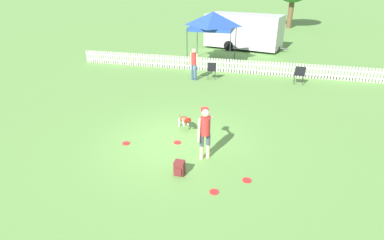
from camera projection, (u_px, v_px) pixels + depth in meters
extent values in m
plane|color=#5B8C42|center=(177.00, 141.00, 9.64)|extent=(240.00, 240.00, 0.00)
cylinder|color=beige|center=(201.00, 152.00, 8.61)|extent=(0.11, 0.11, 0.43)
cylinder|color=#474C5B|center=(202.00, 140.00, 8.44)|extent=(0.12, 0.12, 0.35)
cylinder|color=beige|center=(208.00, 151.00, 8.67)|extent=(0.11, 0.11, 0.43)
cylinder|color=#474C5B|center=(208.00, 139.00, 8.50)|extent=(0.12, 0.12, 0.35)
cylinder|color=red|center=(205.00, 126.00, 8.28)|extent=(0.39, 0.39, 0.54)
sphere|color=beige|center=(206.00, 113.00, 8.11)|extent=(0.22, 0.22, 0.22)
cylinder|color=beige|center=(199.00, 130.00, 8.21)|extent=(0.08, 0.20, 0.66)
cylinder|color=beige|center=(208.00, 113.00, 8.52)|extent=(0.38, 0.62, 0.14)
cylinder|color=red|center=(205.00, 111.00, 8.84)|extent=(0.23, 0.23, 0.02)
cylinder|color=red|center=(205.00, 110.00, 8.83)|extent=(0.23, 0.23, 0.02)
cylinder|color=red|center=(205.00, 109.00, 8.82)|extent=(0.23, 0.23, 0.02)
cylinder|color=red|center=(205.00, 109.00, 8.80)|extent=(0.23, 0.23, 0.02)
ellipsoid|color=brown|center=(184.00, 119.00, 10.21)|extent=(0.54, 0.64, 0.38)
ellipsoid|color=white|center=(184.00, 120.00, 10.22)|extent=(0.29, 0.34, 0.18)
sphere|color=brown|center=(187.00, 120.00, 9.85)|extent=(0.15, 0.15, 0.15)
cone|color=brown|center=(188.00, 120.00, 9.78)|extent=(0.14, 0.15, 0.11)
cylinder|color=red|center=(188.00, 120.00, 9.78)|extent=(0.24, 0.21, 0.23)
cone|color=brown|center=(188.00, 118.00, 9.86)|extent=(0.05, 0.05, 0.07)
cone|color=brown|center=(186.00, 118.00, 9.83)|extent=(0.05, 0.05, 0.07)
cylinder|color=white|center=(184.00, 122.00, 10.56)|extent=(0.06, 0.06, 0.31)
cylinder|color=white|center=(179.00, 123.00, 10.51)|extent=(0.06, 0.06, 0.31)
cylinder|color=white|center=(188.00, 122.00, 10.08)|extent=(0.13, 0.16, 0.25)
cylinder|color=white|center=(183.00, 122.00, 10.03)|extent=(0.13, 0.16, 0.25)
cone|color=brown|center=(180.00, 116.00, 10.57)|extent=(0.20, 0.25, 0.19)
cylinder|color=red|center=(177.00, 142.00, 9.53)|extent=(0.23, 0.23, 0.02)
cylinder|color=red|center=(247.00, 180.00, 7.76)|extent=(0.23, 0.23, 0.02)
cylinder|color=red|center=(126.00, 143.00, 9.48)|extent=(0.23, 0.23, 0.02)
cylinder|color=red|center=(214.00, 192.00, 7.34)|extent=(0.23, 0.23, 0.02)
cube|color=maroon|center=(179.00, 168.00, 7.93)|extent=(0.27, 0.22, 0.41)
cube|color=maroon|center=(178.00, 172.00, 7.83)|extent=(0.19, 0.04, 0.20)
cube|color=beige|center=(220.00, 68.00, 16.60)|extent=(16.62, 0.04, 0.06)
cube|color=beige|center=(220.00, 62.00, 16.46)|extent=(16.62, 0.04, 0.06)
cube|color=beige|center=(87.00, 56.00, 18.39)|extent=(0.09, 0.02, 0.74)
cube|color=beige|center=(90.00, 56.00, 18.36)|extent=(0.09, 0.02, 0.74)
cube|color=beige|center=(92.00, 57.00, 18.32)|extent=(0.09, 0.02, 0.74)
cube|color=beige|center=(94.00, 57.00, 18.29)|extent=(0.09, 0.02, 0.74)
cube|color=beige|center=(96.00, 57.00, 18.25)|extent=(0.09, 0.02, 0.74)
cube|color=beige|center=(98.00, 57.00, 18.22)|extent=(0.09, 0.02, 0.74)
cube|color=beige|center=(101.00, 57.00, 18.19)|extent=(0.09, 0.02, 0.74)
cube|color=beige|center=(103.00, 57.00, 18.15)|extent=(0.09, 0.02, 0.74)
cube|color=beige|center=(105.00, 57.00, 18.12)|extent=(0.09, 0.02, 0.74)
cube|color=beige|center=(107.00, 58.00, 18.09)|extent=(0.09, 0.02, 0.74)
cube|color=beige|center=(109.00, 58.00, 18.05)|extent=(0.09, 0.02, 0.74)
cube|color=beige|center=(112.00, 58.00, 18.02)|extent=(0.09, 0.02, 0.74)
cube|color=beige|center=(114.00, 58.00, 17.98)|extent=(0.09, 0.02, 0.74)
cube|color=beige|center=(116.00, 58.00, 17.95)|extent=(0.09, 0.02, 0.74)
cube|color=beige|center=(118.00, 58.00, 17.92)|extent=(0.09, 0.02, 0.74)
cube|color=beige|center=(121.00, 59.00, 17.88)|extent=(0.09, 0.02, 0.74)
cube|color=beige|center=(123.00, 59.00, 17.85)|extent=(0.09, 0.02, 0.74)
cube|color=beige|center=(125.00, 59.00, 17.81)|extent=(0.09, 0.02, 0.74)
cube|color=beige|center=(128.00, 59.00, 17.78)|extent=(0.09, 0.02, 0.74)
cube|color=beige|center=(130.00, 59.00, 17.75)|extent=(0.09, 0.02, 0.74)
cube|color=beige|center=(132.00, 59.00, 17.71)|extent=(0.09, 0.02, 0.74)
cube|color=beige|center=(135.00, 59.00, 17.68)|extent=(0.09, 0.02, 0.74)
cube|color=beige|center=(137.00, 60.00, 17.65)|extent=(0.09, 0.02, 0.74)
cube|color=beige|center=(139.00, 60.00, 17.61)|extent=(0.09, 0.02, 0.74)
cube|color=beige|center=(142.00, 60.00, 17.58)|extent=(0.09, 0.02, 0.74)
cube|color=beige|center=(144.00, 60.00, 17.54)|extent=(0.09, 0.02, 0.74)
cube|color=beige|center=(146.00, 60.00, 17.51)|extent=(0.09, 0.02, 0.74)
cube|color=beige|center=(149.00, 60.00, 17.48)|extent=(0.09, 0.02, 0.74)
cube|color=beige|center=(151.00, 61.00, 17.44)|extent=(0.09, 0.02, 0.74)
cube|color=beige|center=(154.00, 61.00, 17.41)|extent=(0.09, 0.02, 0.74)
cube|color=beige|center=(156.00, 61.00, 17.38)|extent=(0.09, 0.02, 0.74)
cube|color=beige|center=(158.00, 61.00, 17.34)|extent=(0.09, 0.02, 0.74)
cube|color=beige|center=(161.00, 61.00, 17.31)|extent=(0.09, 0.02, 0.74)
cube|color=beige|center=(163.00, 61.00, 17.27)|extent=(0.09, 0.02, 0.74)
cube|color=beige|center=(166.00, 62.00, 17.24)|extent=(0.09, 0.02, 0.74)
cube|color=beige|center=(168.00, 62.00, 17.21)|extent=(0.09, 0.02, 0.74)
cube|color=beige|center=(171.00, 62.00, 17.17)|extent=(0.09, 0.02, 0.74)
cube|color=beige|center=(173.00, 62.00, 17.14)|extent=(0.09, 0.02, 0.74)
cube|color=beige|center=(176.00, 62.00, 17.11)|extent=(0.09, 0.02, 0.74)
cube|color=beige|center=(178.00, 62.00, 17.07)|extent=(0.09, 0.02, 0.74)
cube|color=beige|center=(181.00, 63.00, 17.04)|extent=(0.09, 0.02, 0.74)
cube|color=beige|center=(183.00, 63.00, 17.00)|extent=(0.09, 0.02, 0.74)
cube|color=beige|center=(186.00, 63.00, 16.97)|extent=(0.09, 0.02, 0.74)
cube|color=beige|center=(188.00, 63.00, 16.94)|extent=(0.09, 0.02, 0.74)
cube|color=beige|center=(191.00, 63.00, 16.90)|extent=(0.09, 0.02, 0.74)
cube|color=beige|center=(193.00, 63.00, 16.87)|extent=(0.09, 0.02, 0.74)
cube|color=beige|center=(196.00, 64.00, 16.84)|extent=(0.09, 0.02, 0.74)
cube|color=beige|center=(199.00, 64.00, 16.80)|extent=(0.09, 0.02, 0.74)
cube|color=beige|center=(201.00, 64.00, 16.77)|extent=(0.09, 0.02, 0.74)
cube|color=beige|center=(204.00, 64.00, 16.73)|extent=(0.09, 0.02, 0.74)
cube|color=beige|center=(206.00, 64.00, 16.70)|extent=(0.09, 0.02, 0.74)
cube|color=beige|center=(209.00, 64.00, 16.67)|extent=(0.09, 0.02, 0.74)
cube|color=beige|center=(212.00, 65.00, 16.63)|extent=(0.09, 0.02, 0.74)
cube|color=beige|center=(214.00, 65.00, 16.60)|extent=(0.09, 0.02, 0.74)
cube|color=beige|center=(217.00, 65.00, 16.57)|extent=(0.09, 0.02, 0.74)
cube|color=beige|center=(220.00, 65.00, 16.53)|extent=(0.09, 0.02, 0.74)
cube|color=beige|center=(222.00, 65.00, 16.50)|extent=(0.09, 0.02, 0.74)
cube|color=beige|center=(225.00, 66.00, 16.46)|extent=(0.09, 0.02, 0.74)
cube|color=beige|center=(228.00, 66.00, 16.43)|extent=(0.09, 0.02, 0.74)
cube|color=beige|center=(230.00, 66.00, 16.40)|extent=(0.09, 0.02, 0.74)
cube|color=beige|center=(233.00, 66.00, 16.36)|extent=(0.09, 0.02, 0.74)
cube|color=beige|center=(236.00, 66.00, 16.33)|extent=(0.09, 0.02, 0.74)
cube|color=beige|center=(239.00, 66.00, 16.29)|extent=(0.09, 0.02, 0.74)
cube|color=beige|center=(241.00, 67.00, 16.26)|extent=(0.09, 0.02, 0.74)
cube|color=beige|center=(244.00, 67.00, 16.23)|extent=(0.09, 0.02, 0.74)
cube|color=beige|center=(247.00, 67.00, 16.19)|extent=(0.09, 0.02, 0.74)
cube|color=beige|center=(250.00, 67.00, 16.16)|extent=(0.09, 0.02, 0.74)
cube|color=beige|center=(253.00, 67.00, 16.13)|extent=(0.09, 0.02, 0.74)
cube|color=beige|center=(255.00, 68.00, 16.09)|extent=(0.09, 0.02, 0.74)
cube|color=beige|center=(258.00, 68.00, 16.06)|extent=(0.09, 0.02, 0.74)
cube|color=beige|center=(261.00, 68.00, 16.02)|extent=(0.09, 0.02, 0.74)
cube|color=beige|center=(264.00, 68.00, 15.99)|extent=(0.09, 0.02, 0.74)
cube|color=beige|center=(267.00, 68.00, 15.96)|extent=(0.09, 0.02, 0.74)
cube|color=beige|center=(270.00, 69.00, 15.92)|extent=(0.09, 0.02, 0.74)
cube|color=beige|center=(273.00, 69.00, 15.89)|extent=(0.09, 0.02, 0.74)
cube|color=beige|center=(275.00, 69.00, 15.86)|extent=(0.09, 0.02, 0.74)
cube|color=beige|center=(278.00, 69.00, 15.82)|extent=(0.09, 0.02, 0.74)
cube|color=beige|center=(281.00, 69.00, 15.79)|extent=(0.09, 0.02, 0.74)
cube|color=beige|center=(284.00, 70.00, 15.75)|extent=(0.09, 0.02, 0.74)
cube|color=beige|center=(287.00, 70.00, 15.72)|extent=(0.09, 0.02, 0.74)
cube|color=beige|center=(290.00, 70.00, 15.69)|extent=(0.09, 0.02, 0.74)
cube|color=beige|center=(293.00, 70.00, 15.65)|extent=(0.09, 0.02, 0.74)
cube|color=beige|center=(296.00, 70.00, 15.62)|extent=(0.09, 0.02, 0.74)
cube|color=beige|center=(299.00, 71.00, 15.59)|extent=(0.09, 0.02, 0.74)
cube|color=beige|center=(302.00, 71.00, 15.55)|extent=(0.09, 0.02, 0.74)
cube|color=beige|center=(305.00, 71.00, 15.52)|extent=(0.09, 0.02, 0.74)
cube|color=beige|center=(308.00, 71.00, 15.48)|extent=(0.09, 0.02, 0.74)
cube|color=beige|center=(311.00, 71.00, 15.45)|extent=(0.09, 0.02, 0.74)
cube|color=beige|center=(314.00, 72.00, 15.42)|extent=(0.09, 0.02, 0.74)
cube|color=beige|center=(317.00, 72.00, 15.38)|extent=(0.09, 0.02, 0.74)
cube|color=beige|center=(320.00, 72.00, 15.35)|extent=(0.09, 0.02, 0.74)
cube|color=beige|center=(324.00, 72.00, 15.32)|extent=(0.09, 0.02, 0.74)
cube|color=beige|center=(327.00, 72.00, 15.28)|extent=(0.09, 0.02, 0.74)
cube|color=beige|center=(330.00, 73.00, 15.25)|extent=(0.09, 0.02, 0.74)
cube|color=beige|center=(333.00, 73.00, 15.21)|extent=(0.09, 0.02, 0.74)
cube|color=beige|center=(336.00, 73.00, 15.18)|extent=(0.09, 0.02, 0.74)
cube|color=beige|center=(339.00, 73.00, 15.15)|extent=(0.09, 0.02, 0.74)
cube|color=beige|center=(343.00, 73.00, 15.11)|extent=(0.09, 0.02, 0.74)
cube|color=beige|center=(346.00, 74.00, 15.08)|extent=(0.09, 0.02, 0.74)
cube|color=beige|center=(349.00, 74.00, 15.05)|extent=(0.09, 0.02, 0.74)
cube|color=beige|center=(352.00, 74.00, 15.01)|extent=(0.09, 0.02, 0.74)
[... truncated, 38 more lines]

